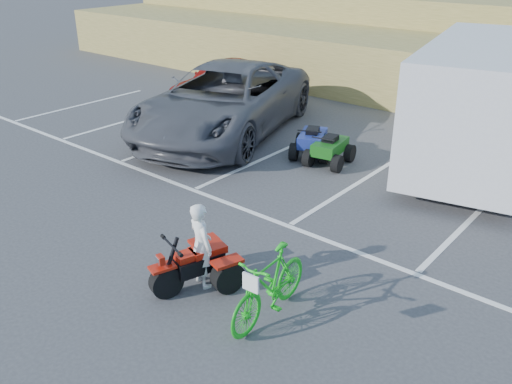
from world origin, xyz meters
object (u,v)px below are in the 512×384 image
Objects in this scene: red_trike_atv at (195,286)px; red_car at (223,80)px; quad_atv_green at (329,164)px; rider at (201,245)px; green_dirt_bike at (269,285)px; cargo_trailer at (482,102)px; quad_atv_blue at (312,156)px; grey_pickup at (224,101)px.

red_car is (-7.48, 8.78, 0.73)m from red_trike_atv.
rider is at bearing -86.73° from quad_atv_green.
green_dirt_bike reaches higher than quad_atv_green.
quad_atv_blue is (-3.48, -2.02, -1.64)m from cargo_trailer.
quad_atv_green is at bearing -18.72° from grey_pickup.
cargo_trailer reaches higher than quad_atv_blue.
rider reaches higher than green_dirt_bike.
cargo_trailer reaches higher than red_car.
red_car reaches higher than red_trike_atv.
quad_atv_blue reaches higher than quad_atv_green.
red_trike_atv is 7.90m from grey_pickup.
grey_pickup is at bearing -48.55° from red_car.
green_dirt_bike is at bearing -74.58° from quad_atv_green.
red_trike_atv is 0.33× the size of red_car.
cargo_trailer is (9.04, -0.57, 0.91)m from red_car.
rider is 1.15× the size of quad_atv_green.
red_trike_atv is at bearing -68.41° from grey_pickup.
red_car is (-7.52, 8.64, 0.00)m from rider.
cargo_trailer reaches higher than green_dirt_bike.
rider is at bearing -112.68° from cargo_trailer.
rider is 8.27m from cargo_trailer.
quad_atv_blue is at bearing 115.47° from green_dirt_bike.
quad_atv_green is at bearing -25.84° from red_car.
grey_pickup is at bearing 158.00° from quad_atv_blue.
cargo_trailer is 5.42× the size of quad_atv_green.
quad_atv_green is (3.69, -0.08, -0.99)m from grey_pickup.
red_car is 6.86m from quad_atv_green.
green_dirt_bike is at bearing -103.05° from cargo_trailer.
grey_pickup is (-4.94, 6.08, 0.99)m from red_trike_atv.
grey_pickup is at bearing 146.91° from red_trike_atv.
grey_pickup is 6.88m from cargo_trailer.
quad_atv_green is (-1.30, 5.86, -0.73)m from rider.
red_car reaches higher than green_dirt_bike.
grey_pickup reaches higher than quad_atv_blue.
grey_pickup is at bearing -32.16° from rider.
grey_pickup reaches higher than red_car.
green_dirt_bike is at bearing -85.07° from quad_atv_blue.
quad_atv_blue is 0.69m from quad_atv_green.
rider reaches higher than red_trike_atv.
green_dirt_bike is at bearing -160.91° from rider.
red_car is at bearing 115.75° from grey_pickup.
cargo_trailer reaches higher than red_trike_atv.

